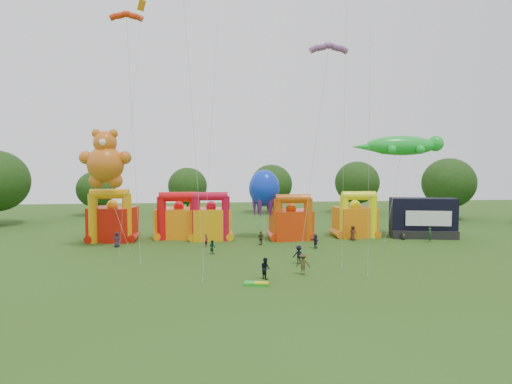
{
  "coord_description": "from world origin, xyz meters",
  "views": [
    {
      "loc": [
        -4.18,
        -32.75,
        10.45
      ],
      "look_at": [
        1.07,
        18.0,
        6.89
      ],
      "focal_mm": 32.0,
      "sensor_mm": 36.0,
      "label": 1
    }
  ],
  "objects": [
    {
      "name": "bouncy_castle_2",
      "position": [
        -3.95,
        27.06,
        2.43
      ],
      "size": [
        5.15,
        4.26,
        6.38
      ],
      "color": "orange",
      "rests_on": "ground"
    },
    {
      "name": "spectator_2",
      "position": [
        -3.87,
        17.77,
        0.78
      ],
      "size": [
        0.95,
        0.96,
        1.56
      ],
      "primitive_type": "imported",
      "rotation": [
        0.0,
        0.0,
        2.34
      ],
      "color": "#153625",
      "rests_on": "ground"
    },
    {
      "name": "gecko_kite",
      "position": [
        20.73,
        25.82,
        8.19
      ],
      "size": [
        12.97,
        6.17,
        13.9
      ],
      "color": "green",
      "rests_on": "ground"
    },
    {
      "name": "bouncy_castle_4",
      "position": [
        15.72,
        27.39,
        2.4
      ],
      "size": [
        5.63,
        4.76,
        6.31
      ],
      "color": "orange",
      "rests_on": "ground"
    },
    {
      "name": "diamond_kites",
      "position": [
        1.6,
        12.34,
        15.31
      ],
      "size": [
        26.27,
        15.81,
        35.06
      ],
      "color": "red",
      "rests_on": "ground"
    },
    {
      "name": "spectator_5",
      "position": [
        8.32,
        19.76,
        0.86
      ],
      "size": [
        0.86,
        1.66,
        1.71
      ],
      "primitive_type": "imported",
      "rotation": [
        0.0,
        0.0,
        4.94
      ],
      "color": "#222339",
      "rests_on": "ground"
    },
    {
      "name": "spectator_0",
      "position": [
        -15.25,
        22.92,
        0.92
      ],
      "size": [
        0.91,
        0.6,
        1.83
      ],
      "primitive_type": "imported",
      "rotation": [
        0.0,
        0.0,
        -0.02
      ],
      "color": "#222137",
      "rests_on": "ground"
    },
    {
      "name": "stage_trailer",
      "position": [
        24.57,
        25.77,
        2.6
      ],
      "size": [
        8.97,
        4.82,
        5.4
      ],
      "color": "black",
      "rests_on": "ground"
    },
    {
      "name": "spectator_6",
      "position": [
        14.43,
        24.46,
        0.97
      ],
      "size": [
        1.02,
        0.73,
        1.94
      ],
      "primitive_type": "imported",
      "rotation": [
        0.0,
        0.0,
        6.4
      ],
      "color": "#4C2215",
      "rests_on": "ground"
    },
    {
      "name": "bouncy_castle_1",
      "position": [
        -8.26,
        28.69,
        2.39
      ],
      "size": [
        6.31,
        5.49,
        6.31
      ],
      "color": "orange",
      "rests_on": "ground"
    },
    {
      "name": "bouncy_castle_3",
      "position": [
        6.61,
        26.17,
        2.31
      ],
      "size": [
        5.54,
        4.65,
        6.08
      ],
      "color": "red",
      "rests_on": "ground"
    },
    {
      "name": "octopus_kite",
      "position": [
        3.16,
        27.56,
        5.78
      ],
      "size": [
        4.12,
        6.63,
        9.28
      ],
      "color": "#0E33D5",
      "rests_on": "ground"
    },
    {
      "name": "spectator_9",
      "position": [
        4.32,
        7.68,
        0.99
      ],
      "size": [
        1.38,
        0.93,
        1.98
      ],
      "primitive_type": "imported",
      "rotation": [
        0.0,
        0.0,
        2.98
      ],
      "color": "#473C1C",
      "rests_on": "ground"
    },
    {
      "name": "ground",
      "position": [
        0.0,
        0.0,
        0.0
      ],
      "size": [
        160.0,
        160.0,
        0.0
      ],
      "primitive_type": "plane",
      "color": "#2F4C15",
      "rests_on": "ground"
    },
    {
      "name": "spectator_3",
      "position": [
        4.79,
        12.01,
        0.93
      ],
      "size": [
        1.25,
        0.78,
        1.85
      ],
      "primitive_type": "imported",
      "rotation": [
        0.0,
        0.0,
        3.06
      ],
      "color": "black",
      "rests_on": "ground"
    },
    {
      "name": "spectator_4",
      "position": [
        2.14,
        22.48,
        0.86
      ],
      "size": [
        1.09,
        0.86,
        1.73
      ],
      "primitive_type": "imported",
      "rotation": [
        0.0,
        0.0,
        3.64
      ],
      "color": "#42331A",
      "rests_on": "ground"
    },
    {
      "name": "teddy_bear_kite",
      "position": [
        -15.83,
        22.58,
        7.92
      ],
      "size": [
        6.26,
        4.89,
        14.24
      ],
      "color": "#D26317",
      "rests_on": "ground"
    },
    {
      "name": "bouncy_castle_0",
      "position": [
        -16.67,
        27.37,
        2.59
      ],
      "size": [
        6.24,
        5.46,
        6.83
      ],
      "color": "red",
      "rests_on": "ground"
    },
    {
      "name": "spectator_1",
      "position": [
        -4.56,
        22.2,
        0.77
      ],
      "size": [
        0.56,
        0.66,
        1.54
      ],
      "primitive_type": "imported",
      "rotation": [
        0.0,
        0.0,
        1.18
      ],
      "color": "#581919",
      "rests_on": "ground"
    },
    {
      "name": "spectator_8",
      "position": [
        0.71,
        6.56,
        0.94
      ],
      "size": [
        1.05,
        1.14,
        1.89
      ],
      "primitive_type": "imported",
      "rotation": [
        0.0,
        0.0,
        2.03
      ],
      "color": "black",
      "rests_on": "ground"
    },
    {
      "name": "tree_ring",
      "position": [
        -1.2,
        0.63,
        6.26
      ],
      "size": [
        125.73,
        127.85,
        12.07
      ],
      "color": "#352314",
      "rests_on": "ground"
    },
    {
      "name": "spectator_7",
      "position": [
        23.98,
        22.47,
        0.92
      ],
      "size": [
        0.78,
        0.78,
        1.83
      ],
      "primitive_type": "imported",
      "rotation": [
        0.0,
        0.0,
        0.77
      ],
      "color": "#193E20",
      "rests_on": "ground"
    },
    {
      "name": "folded_kite_bundle",
      "position": [
        -0.26,
        4.56,
        0.14
      ],
      "size": [
        2.16,
        1.41,
        0.31
      ],
      "color": "green",
      "rests_on": "ground"
    },
    {
      "name": "parafoil_kites",
      "position": [
        -4.18,
        16.52,
        13.43
      ],
      "size": [
        27.16,
        12.49,
        29.9
      ],
      "color": "red",
      "rests_on": "ground"
    }
  ]
}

